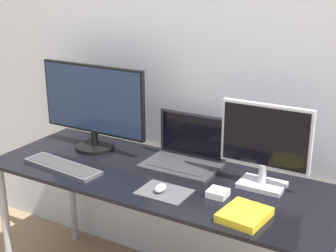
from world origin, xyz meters
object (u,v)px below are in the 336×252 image
monitor_right (265,144)px  power_brick (218,193)px  laptop (186,153)px  book (244,215)px  monitor_left (93,105)px  mouse (160,188)px  keyboard (62,166)px

monitor_right → power_brick: 0.29m
laptop → book: laptop is taller
monitor_right → power_brick: size_ratio=4.79×
monitor_left → power_brick: (0.80, -0.18, -0.23)m
book → power_brick: 0.20m
monitor_left → monitor_right: size_ratio=1.58×
power_brick → mouse: bearing=-157.8°
keyboard → mouse: 0.55m
mouse → power_brick: (0.23, 0.09, -0.01)m
laptop → book: (0.44, -0.35, -0.04)m
monitor_left → mouse: monitor_left is taller
mouse → book: mouse is taller
monitor_right → monitor_left: bearing=180.0°
monitor_right → keyboard: (-0.91, -0.29, -0.19)m
monitor_right → keyboard: size_ratio=0.91×
monitor_left → laptop: monitor_left is taller
monitor_right → laptop: (-0.41, 0.05, -0.14)m
laptop → keyboard: (-0.50, -0.33, -0.05)m
laptop → monitor_right: bearing=-6.6°
laptop → power_brick: (0.28, -0.23, -0.05)m
keyboard → monitor_left: bearing=94.9°
power_brick → book: bearing=-35.8°
monitor_left → book: monitor_left is taller
mouse → book: 0.39m
monitor_right → laptop: size_ratio=1.09×
keyboard → power_brick: size_ratio=5.29×
monitor_right → mouse: 0.49m
mouse → book: bearing=-3.8°
mouse → book: size_ratio=0.33×
book → power_brick: book is taller
book → power_brick: bearing=144.2°
keyboard → mouse: (0.55, 0.01, 0.01)m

